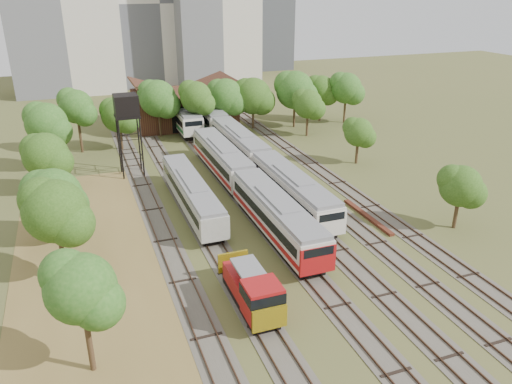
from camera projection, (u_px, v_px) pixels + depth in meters
name	position (u px, v px, depth m)	size (l,w,h in m)	color
ground	(386.00, 326.00, 34.65)	(240.00, 240.00, 0.00)	#475123
dry_grass_patch	(108.00, 315.00, 35.80)	(14.00, 60.00, 0.04)	brown
tracks	(253.00, 195.00, 56.05)	(24.60, 80.00, 0.19)	#4C473D
railcar_red_set	(246.00, 184.00, 53.80)	(3.09, 34.58, 3.82)	black
railcar_green_set	(239.00, 144.00, 67.22)	(3.06, 52.08, 3.79)	black
railcar_rear	(182.00, 116.00, 80.85)	(3.17, 16.08, 3.93)	black
shunter_locomotive	(253.00, 292.00, 35.72)	(2.52, 8.10, 3.30)	black
old_grey_coach	(192.00, 194.00, 51.80)	(2.72, 18.00, 3.35)	black
water_tower	(126.00, 108.00, 58.92)	(2.88, 2.88, 9.98)	black
rail_pile_far	(368.00, 217.00, 50.59)	(0.54, 8.60, 0.28)	#552618
maintenance_shed	(184.00, 107.00, 83.35)	(16.45, 11.55, 7.58)	#381914
tree_band_left	(52.00, 185.00, 44.76)	(7.22, 53.32, 8.68)	#382616
tree_band_far	(235.00, 96.00, 77.90)	(47.66, 10.19, 9.16)	#382616
tree_band_right	(355.00, 130.00, 64.13)	(4.75, 38.03, 7.24)	#382616
tower_centre	(153.00, 2.00, 114.82)	(20.00, 18.00, 36.00)	beige
tower_far_right	(266.00, 15.00, 135.26)	(12.00, 12.00, 28.00)	#404348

